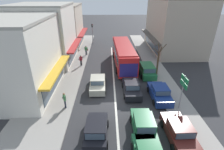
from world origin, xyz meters
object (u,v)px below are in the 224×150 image
Objects in this scene: hatchback_queue_gap_filler at (143,125)px; pedestrian_far_walker at (81,60)px; hatchback_adjacent_lane_lead at (96,130)px; sedan_adjacent_lane_trail at (98,83)px; sedan_behind_bus_mid at (132,88)px; city_bus at (124,53)px; parked_sedan_kerb_front at (179,131)px; directional_road_sign at (184,85)px; parked_sedan_kerb_second at (160,93)px; pedestrian_with_handbag_near at (86,50)px; street_tree_right at (158,61)px; traffic_light_downstreet at (92,30)px; pedestrian_browsing_midblock at (65,99)px; parked_wagon_kerb_third at (147,70)px.

pedestrian_far_walker is (-6.79, 13.72, 0.36)m from hatchback_queue_gap_filler.
hatchback_adjacent_lane_lead is 0.88× the size of sedan_adjacent_lane_trail.
sedan_behind_bus_mid is at bearing -49.59° from pedestrian_far_walker.
city_bus reaches higher than parked_sedan_kerb_front.
city_bus reaches higher than hatchback_queue_gap_filler.
directional_road_sign is at bearing 68.74° from parked_sedan_kerb_front.
parked_sedan_kerb_front is 1.18× the size of directional_road_sign.
hatchback_queue_gap_filler is 5.53m from parked_sedan_kerb_second.
pedestrian_with_handbag_near is 1.00× the size of pedestrian_far_walker.
hatchback_queue_gap_filler is 2.72m from parked_sedan_kerb_front.
pedestrian_far_walker is (-9.42, 8.86, 0.40)m from parked_sedan_kerb_second.
traffic_light_downstreet is at bearing 122.04° from street_tree_right.
pedestrian_browsing_midblock is at bearing -121.02° from city_bus.
parked_sedan_kerb_second is at bearing -21.41° from sedan_behind_bus_mid.
city_bus is at bearing 91.77° from hatchback_queue_gap_filler.
sedan_behind_bus_mid is 1.00× the size of traffic_light_downstreet.
pedestrian_browsing_midblock is at bearing -158.22° from sedan_behind_bus_mid.
parked_sedan_kerb_front is at bearing -88.91° from parked_wagon_kerb_third.
pedestrian_with_handbag_near reaches higher than sedan_adjacent_lane_trail.
hatchback_queue_gap_filler is 2.28× the size of pedestrian_browsing_midblock.
parked_sedan_kerb_front is 28.16m from traffic_light_downstreet.
hatchback_adjacent_lane_lead is at bearing -118.93° from parked_wagon_kerb_third.
directional_road_sign reaches higher than city_bus.
street_tree_right is at bearing -57.96° from traffic_light_downstreet.
city_bus is at bearing 101.68° from parked_sedan_kerb_front.
parked_sedan_kerb_second is (0.01, 5.59, 0.00)m from parked_sedan_kerb_front.
pedestrian_with_handbag_near is at bearing 109.43° from hatchback_queue_gap_filler.
pedestrian_far_walker reaches higher than parked_sedan_kerb_second.
hatchback_adjacent_lane_lead is at bearing -87.84° from sedan_adjacent_lane_trail.
traffic_light_downstreet is (-8.59, 21.14, 2.19)m from parked_sedan_kerb_second.
sedan_adjacent_lane_trail is 2.60× the size of pedestrian_browsing_midblock.
city_bus is 5.56m from street_tree_right.
pedestrian_with_handbag_near is (-10.31, 8.08, -0.97)m from street_tree_right.
hatchback_queue_gap_filler is 2.28× the size of pedestrian_far_walker.
city_bus is 2.60× the size of sedan_behind_bus_mid.
parked_sedan_kerb_second is at bearing -43.24° from pedestrian_far_walker.
sedan_behind_bus_mid is at bearing 143.85° from directional_road_sign.
pedestrian_far_walker is at bearing 113.00° from sedan_adjacent_lane_trail.
city_bus reaches higher than sedan_behind_bus_mid.
sedan_adjacent_lane_trail is (-0.29, 7.60, -0.05)m from hatchback_adjacent_lane_lead.
parked_sedan_kerb_second is 16.45m from pedestrian_with_handbag_near.
traffic_light_downstreet is 1.17× the size of directional_road_sign.
hatchback_adjacent_lane_lead is 4.97m from pedestrian_browsing_midblock.
parked_sedan_kerb_front is at bearing -111.26° from directional_road_sign.
directional_road_sign reaches higher than parked_sedan_kerb_front.
parked_sedan_kerb_front is at bearing -72.21° from traffic_light_downstreet.
street_tree_right is (9.74, -15.56, -0.82)m from traffic_light_downstreet.
city_bus is 2.40× the size of parked_wagon_kerb_third.
parked_sedan_kerb_second is at bearing -56.15° from pedestrian_with_handbag_near.
directional_road_sign is (9.99, -23.12, -0.15)m from traffic_light_downstreet.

